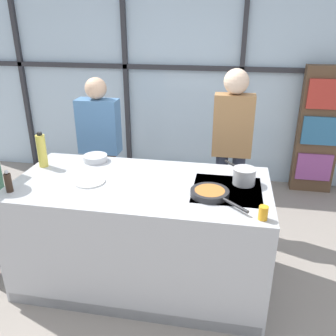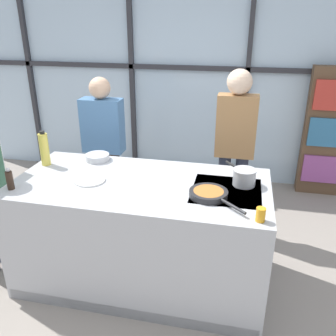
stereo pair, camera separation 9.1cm
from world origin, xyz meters
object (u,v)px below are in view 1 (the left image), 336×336
Objects in this scene: white_plate at (89,181)px; juice_glass_near at (263,213)px; mixing_bowl at (95,158)px; frying_pan at (210,193)px; saucepan at (244,176)px; spectator_far_left at (100,143)px; pepper_grinder at (8,182)px; oil_bottle at (42,151)px; spectator_center_left at (232,141)px.

juice_glass_near is (1.32, -0.33, 0.04)m from white_plate.
mixing_bowl is at bearing 151.97° from juice_glass_near.
frying_pan is 1.46× the size of saucepan.
frying_pan is at bearing 138.95° from spectator_far_left.
spectator_far_left reaches higher than mixing_bowl.
pepper_grinder is at bearing 79.85° from spectator_far_left.
mixing_bowl is (-1.08, 0.50, 0.01)m from frying_pan.
saucepan is 0.93× the size of oil_bottle.
frying_pan is 0.36m from saucepan.
frying_pan reaches higher than white_plate.
juice_glass_near is (0.36, -0.27, 0.02)m from frying_pan.
frying_pan is at bearing 143.45° from juice_glass_near.
spectator_far_left reaches higher than white_plate.
pepper_grinder is at bearing -91.14° from oil_bottle.
pepper_grinder is at bearing -153.69° from white_plate.
saucepan is 1.35m from mixing_bowl.
pepper_grinder is at bearing 38.47° from spectator_center_left.
saucepan is 3.05× the size of juice_glass_near.
frying_pan is 1.51m from pepper_grinder.
white_plate is (0.30, -1.04, 0.05)m from spectator_far_left.
white_plate is at bearing 26.31° from pepper_grinder.
spectator_far_left reaches higher than oil_bottle.
mixing_bowl is at bearing 59.34° from pepper_grinder.
white_plate is 1.37m from juice_glass_near.
spectator_center_left is 1.36m from mixing_bowl.
spectator_far_left is 0.63m from mixing_bowl.
spectator_far_left is at bearing 150.75° from saucepan.
pepper_grinder is at bearing -172.47° from frying_pan.
white_plate is at bearing 43.19° from spectator_center_left.
white_plate is 0.45m from mixing_bowl.
pepper_grinder reaches higher than white_plate.
juice_glass_near is (0.22, -1.37, -0.01)m from spectator_center_left.
juice_glass_near is at bearing -14.02° from white_plate.
mixing_bowl is at bearing 155.16° from frying_pan.
mixing_bowl is (-1.22, -0.60, -0.03)m from spectator_center_left.
oil_bottle reaches higher than juice_glass_near.
spectator_center_left is 1.38m from juice_glass_near.
spectator_center_left reaches higher than juice_glass_near.
oil_bottle is (-1.73, 0.05, 0.08)m from saucepan.
spectator_center_left reaches higher than pepper_grinder.
mixing_bowl reaches higher than white_plate.
frying_pan is 1.69× the size of white_plate.
saucepan reaches higher than white_plate.
spectator_far_left is 5.11× the size of oil_bottle.
mixing_bowl is (0.18, -0.60, 0.07)m from spectator_far_left.
spectator_center_left is 7.88× the size of mixing_bowl.
pepper_grinder is (-0.01, -0.50, -0.07)m from oil_bottle.
spectator_center_left is (1.40, 0.00, 0.10)m from spectator_far_left.
saucepan is at bearing 102.58° from juice_glass_near.
pepper_grinder is (-1.74, -0.45, 0.01)m from saucepan.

